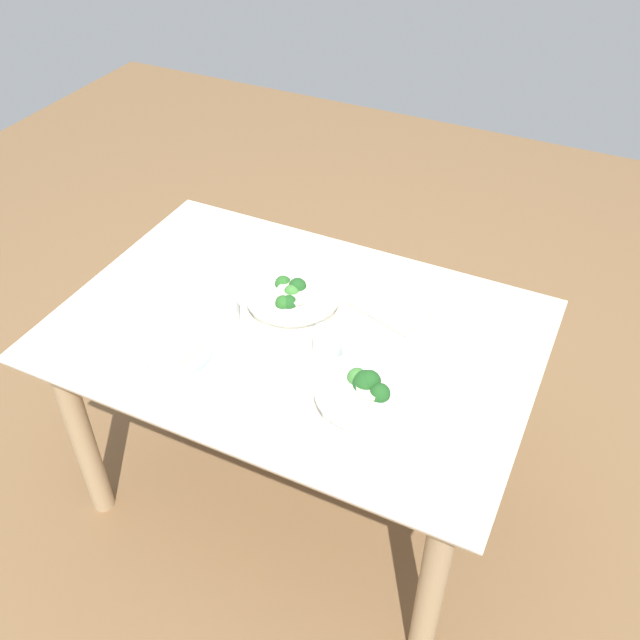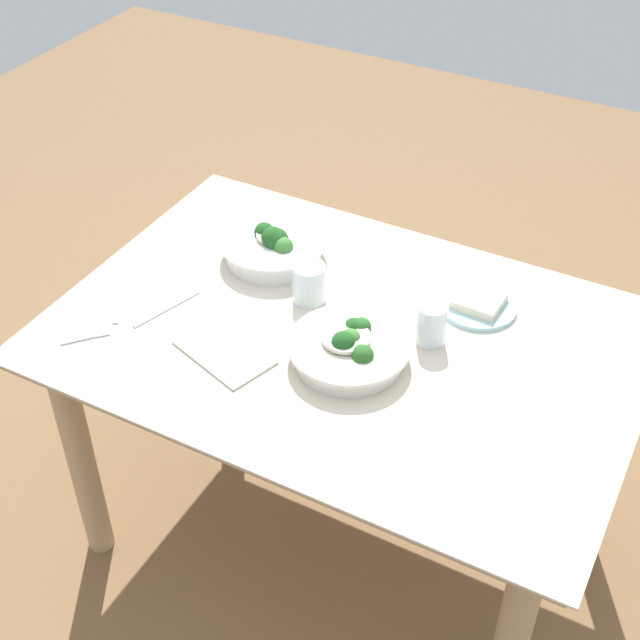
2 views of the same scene
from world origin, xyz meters
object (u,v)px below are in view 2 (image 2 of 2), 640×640
object	(u,v)px
broccoli_bowl_far	(273,246)
bread_side_plate	(478,304)
fork_by_near_bowl	(115,312)
table_knife_left	(167,309)
water_glass_side	(431,324)
broccoli_bowl_near	(349,349)
water_glass_center	(309,283)
fork_by_far_bowl	(88,338)
napkin_folded_upper	(224,352)

from	to	relation	value
broccoli_bowl_far	bread_side_plate	world-z (taller)	broccoli_bowl_far
bread_side_plate	fork_by_near_bowl	world-z (taller)	bread_side_plate
table_knife_left	broccoli_bowl_far	bearing A→B (deg)	176.06
broccoli_bowl_far	water_glass_side	distance (m)	0.49
table_knife_left	fork_by_near_bowl	bearing A→B (deg)	-38.83
bread_side_plate	broccoli_bowl_near	bearing A→B (deg)	-121.16
water_glass_center	broccoli_bowl_far	bearing A→B (deg)	146.38
water_glass_center	fork_by_near_bowl	size ratio (longest dim) A/B	1.19
broccoli_bowl_far	fork_by_far_bowl	size ratio (longest dim) A/B	3.01
water_glass_center	fork_by_far_bowl	distance (m)	0.52
fork_by_near_bowl	napkin_folded_upper	xyz separation A→B (m)	(0.30, -0.00, 0.00)
broccoli_bowl_far	fork_by_near_bowl	world-z (taller)	broccoli_bowl_far
bread_side_plate	table_knife_left	bearing A→B (deg)	-151.39
broccoli_bowl_near	water_glass_center	bearing A→B (deg)	140.66
fork_by_near_bowl	broccoli_bowl_near	bearing A→B (deg)	62.95
broccoli_bowl_near	water_glass_side	size ratio (longest dim) A/B	2.72
bread_side_plate	water_glass_side	distance (m)	0.18
bread_side_plate	table_knife_left	size ratio (longest dim) A/B	0.96
broccoli_bowl_near	table_knife_left	world-z (taller)	broccoli_bowl_near
fork_by_far_bowl	napkin_folded_upper	distance (m)	0.32
fork_by_far_bowl	broccoli_bowl_far	bearing A→B (deg)	16.70
bread_side_plate	table_knife_left	world-z (taller)	bread_side_plate
fork_by_far_bowl	table_knife_left	distance (m)	0.20
broccoli_bowl_far	napkin_folded_upper	size ratio (longest dim) A/B	1.24
water_glass_center	fork_by_far_bowl	xyz separation A→B (m)	(-0.37, -0.36, -0.05)
broccoli_bowl_near	fork_by_near_bowl	bearing A→B (deg)	-168.73
bread_side_plate	water_glass_side	size ratio (longest dim) A/B	1.83
water_glass_side	fork_by_near_bowl	size ratio (longest dim) A/B	1.22
broccoli_bowl_near	fork_by_far_bowl	size ratio (longest dim) A/B	3.01
broccoli_bowl_far	fork_by_far_bowl	bearing A→B (deg)	-114.30
broccoli_bowl_near	fork_by_far_bowl	world-z (taller)	broccoli_bowl_near
fork_by_far_bowl	napkin_folded_upper	size ratio (longest dim) A/B	0.41
fork_by_near_bowl	table_knife_left	distance (m)	0.12
broccoli_bowl_far	fork_by_far_bowl	xyz separation A→B (m)	(-0.21, -0.47, -0.03)
broccoli_bowl_near	table_knife_left	bearing A→B (deg)	-174.53
fork_by_near_bowl	bread_side_plate	bearing A→B (deg)	81.05
broccoli_bowl_far	fork_by_near_bowl	size ratio (longest dim) A/B	3.32
water_glass_side	napkin_folded_upper	size ratio (longest dim) A/B	0.46
fork_by_far_bowl	table_knife_left	bearing A→B (deg)	11.53
water_glass_side	broccoli_bowl_far	bearing A→B (deg)	166.59
broccoli_bowl_near	bread_side_plate	xyz separation A→B (m)	(0.19, 0.31, -0.02)
broccoli_bowl_near	napkin_folded_upper	distance (m)	0.28
water_glass_center	napkin_folded_upper	world-z (taller)	water_glass_center
broccoli_bowl_near	water_glass_side	xyz separation A→B (m)	(0.13, 0.14, 0.02)
fork_by_near_bowl	water_glass_side	bearing A→B (deg)	71.89
broccoli_bowl_far	broccoli_bowl_near	distance (m)	0.43
broccoli_bowl_far	broccoli_bowl_near	size ratio (longest dim) A/B	1.00
broccoli_bowl_far	water_glass_side	world-z (taller)	water_glass_side
broccoli_bowl_far	water_glass_center	xyz separation A→B (m)	(0.16, -0.11, 0.01)
fork_by_near_bowl	water_glass_center	bearing A→B (deg)	86.39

